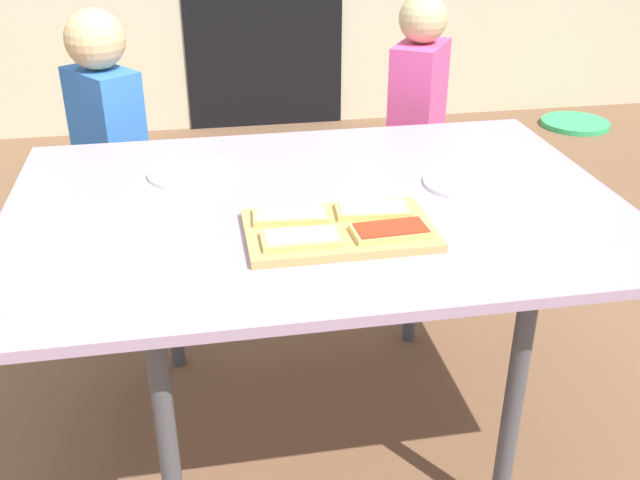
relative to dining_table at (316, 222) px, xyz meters
name	(u,v)px	position (x,y,z in m)	size (l,w,h in m)	color
ground_plane	(317,428)	(0.00, 0.00, -0.64)	(16.00, 16.00, 0.00)	brown
dining_table	(316,222)	(0.00, 0.00, 0.00)	(1.43, 1.00, 0.69)	#AD8EA9
cutting_board	(339,230)	(0.02, -0.18, 0.06)	(0.40, 0.25, 0.02)	tan
pizza_slice_near_left	(301,238)	(-0.07, -0.23, 0.08)	(0.16, 0.08, 0.02)	#E5B263
pizza_slice_near_right	(391,231)	(0.12, -0.23, 0.08)	(0.17, 0.09, 0.02)	#E5B263
pizza_slice_far_right	(373,210)	(0.10, -0.13, 0.08)	(0.17, 0.09, 0.02)	#E5B263
pizza_slice_far_left	(290,215)	(-0.08, -0.12, 0.08)	(0.17, 0.09, 0.02)	#E5B263
plate_white_right	(468,182)	(0.39, 0.03, 0.06)	(0.22, 0.22, 0.01)	white
plate_white_left	(191,173)	(-0.28, 0.22, 0.06)	(0.22, 0.22, 0.01)	white
child_left	(110,147)	(-0.54, 0.74, -0.04)	(0.25, 0.28, 1.02)	#394251
child_right	(416,131)	(0.47, 0.74, -0.05)	(0.25, 0.28, 1.04)	#462636
garden_hose_coil	(575,123)	(1.98, 2.31, -0.62)	(0.40, 0.40, 0.03)	#37B267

